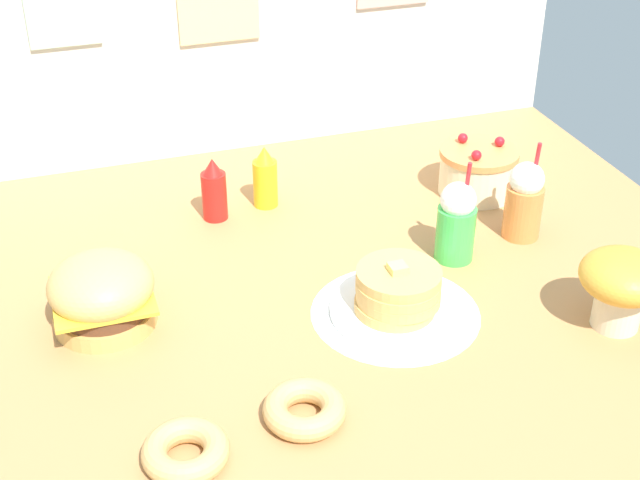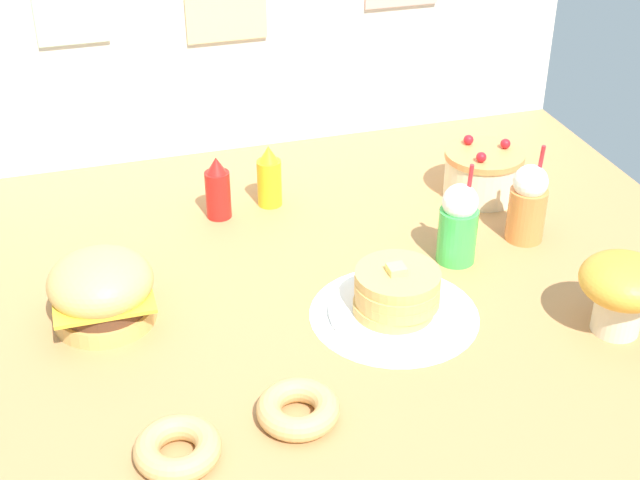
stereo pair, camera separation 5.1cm
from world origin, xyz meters
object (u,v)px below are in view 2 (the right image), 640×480
Objects in this scene: mustard_bottle at (269,178)px; donut_chocolate at (298,409)px; cream_soda_cup at (458,224)px; ketchup_bottle at (218,189)px; burger at (102,290)px; layer_cake at (483,173)px; pancake_stack at (396,296)px; donut_pink_glaze at (178,448)px; orange_float_cup at (528,203)px; mushroom_stool at (623,287)px.

mustard_bottle is 0.90m from donut_chocolate.
ketchup_bottle is at bearing 143.55° from cream_soda_cup.
ketchup_bottle is 0.16m from mustard_bottle.
burger is 1.33× the size of ketchup_bottle.
mustard_bottle reaches higher than layer_cake.
pancake_stack is at bearing -76.17° from mustard_bottle.
cream_soda_cup reaches higher than donut_pink_glaze.
layer_cake is 0.83× the size of orange_float_cup.
mushroom_stool reaches higher than donut_pink_glaze.
ketchup_bottle is 1.00× the size of mustard_bottle.
burger is 0.68m from pancake_stack.
ketchup_bottle is 0.86m from donut_chocolate.
cream_soda_cup and orange_float_cup have the same top height.
ketchup_bottle is at bearing 134.52° from mushroom_stool.
mushroom_stool is at bearing -18.73° from burger.
orange_float_cup is (0.22, 0.05, 0.00)m from cream_soda_cup.
burger reaches higher than donut_pink_glaze.
orange_float_cup is 0.93m from donut_chocolate.
mustard_bottle is at bearing 103.83° from pancake_stack.
donut_chocolate is (-0.31, -0.27, -0.03)m from pancake_stack.
layer_cake is 1.34× the size of donut_pink_glaze.
cream_soda_cup is 1.61× the size of donut_chocolate.
cream_soda_cup reaches higher than mustard_bottle.
layer_cake is 0.69m from mushroom_stool.
mushroom_stool is (0.23, -0.38, 0.01)m from cream_soda_cup.
mustard_bottle is at bearing 127.28° from mushroom_stool.
mushroom_stool is (0.78, 0.08, 0.09)m from donut_chocolate.
mustard_bottle is 0.72m from orange_float_cup.
donut_pink_glaze is 0.25m from donut_chocolate.
layer_cake is (0.45, 0.49, 0.01)m from pancake_stack.
burger is 1.15m from layer_cake.
donut_pink_glaze is (-0.41, -0.93, -0.06)m from mustard_bottle.
layer_cake is at bearing 47.09° from pancake_stack.
mushroom_stool reaches higher than burger.
orange_float_cup reaches higher than pancake_stack.
orange_float_cup reaches higher than donut_chocolate.
donut_pink_glaze is at bearing -141.73° from layer_cake.
layer_cake is 0.62m from mustard_bottle.
mustard_bottle reaches higher than donut_chocolate.
burger is at bearing -179.83° from cream_soda_cup.
orange_float_cup reaches higher than donut_pink_glaze.
cream_soda_cup is at bearing 0.17° from burger.
mustard_bottle is at bearing 132.26° from cream_soda_cup.
pancake_stack is at bearing -153.28° from orange_float_cup.
layer_cake is 1.13× the size of mushroom_stool.
donut_pink_glaze is (-1.02, -0.80, -0.04)m from layer_cake.
layer_cake is 0.26m from orange_float_cup.
cream_soda_cup is 1.00× the size of orange_float_cup.
mushroom_stool is (0.47, -0.20, 0.06)m from pancake_stack.
layer_cake is at bearing 90.95° from mushroom_stool.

